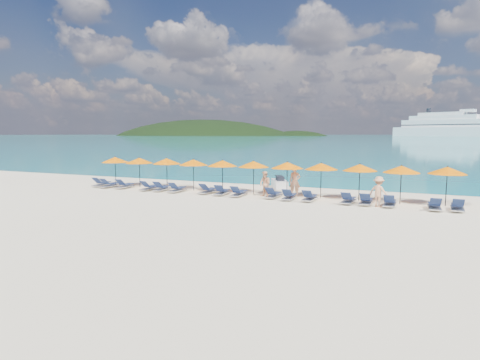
% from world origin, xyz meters
% --- Properties ---
extents(ground, '(1400.00, 1400.00, 0.00)m').
position_xyz_m(ground, '(0.00, 0.00, 0.00)').
color(ground, beige).
extents(sea, '(1600.00, 1300.00, 0.01)m').
position_xyz_m(sea, '(0.00, 660.00, 0.01)').
color(sea, '#1FA9B2').
rests_on(sea, ground).
extents(headland_main, '(374.00, 242.00, 126.50)m').
position_xyz_m(headland_main, '(-300.00, 540.00, -38.00)').
color(headland_main, black).
rests_on(headland_main, ground).
extents(headland_small, '(162.00, 126.00, 85.50)m').
position_xyz_m(headland_small, '(-150.00, 560.00, -35.00)').
color(headland_small, black).
rests_on(headland_small, ground).
extents(cruise_ship, '(145.59, 81.10, 41.36)m').
position_xyz_m(cruise_ship, '(57.23, 518.91, 10.76)').
color(cruise_ship, silver).
rests_on(cruise_ship, ground).
extents(jetski, '(1.93, 2.63, 0.88)m').
position_xyz_m(jetski, '(0.67, 8.89, 0.36)').
color(jetski, silver).
rests_on(jetski, ground).
extents(beachgoer_a, '(0.82, 0.65, 1.95)m').
position_xyz_m(beachgoer_a, '(2.83, 5.37, 0.98)').
color(beachgoer_a, tan).
rests_on(beachgoer_a, ground).
extents(beachgoer_b, '(0.93, 0.77, 1.65)m').
position_xyz_m(beachgoer_b, '(1.10, 4.51, 0.83)').
color(beachgoer_b, tan).
rests_on(beachgoer_b, ground).
extents(beachgoer_c, '(1.21, 0.86, 1.71)m').
position_xyz_m(beachgoer_c, '(8.09, 3.68, 0.86)').
color(beachgoer_c, tan).
rests_on(beachgoer_c, ground).
extents(umbrella_0, '(2.10, 2.10, 2.28)m').
position_xyz_m(umbrella_0, '(-11.58, 5.19, 2.02)').
color(umbrella_0, black).
rests_on(umbrella_0, ground).
extents(umbrella_1, '(2.10, 2.10, 2.28)m').
position_xyz_m(umbrella_1, '(-9.24, 5.15, 2.02)').
color(umbrella_1, black).
rests_on(umbrella_1, ground).
extents(umbrella_2, '(2.10, 2.10, 2.28)m').
position_xyz_m(umbrella_2, '(-6.95, 5.39, 2.02)').
color(umbrella_2, black).
rests_on(umbrella_2, ground).
extents(umbrella_3, '(2.10, 2.10, 2.28)m').
position_xyz_m(umbrella_3, '(-4.57, 5.20, 2.02)').
color(umbrella_3, black).
rests_on(umbrella_3, ground).
extents(umbrella_4, '(2.10, 2.10, 2.28)m').
position_xyz_m(umbrella_4, '(-2.26, 5.17, 2.02)').
color(umbrella_4, black).
rests_on(umbrella_4, ground).
extents(umbrella_5, '(2.10, 2.10, 2.28)m').
position_xyz_m(umbrella_5, '(-0.02, 5.32, 2.02)').
color(umbrella_5, black).
rests_on(umbrella_5, ground).
extents(umbrella_6, '(2.10, 2.10, 2.28)m').
position_xyz_m(umbrella_6, '(2.33, 5.28, 2.02)').
color(umbrella_6, black).
rests_on(umbrella_6, ground).
extents(umbrella_7, '(2.10, 2.10, 2.28)m').
position_xyz_m(umbrella_7, '(4.51, 5.37, 2.02)').
color(umbrella_7, black).
rests_on(umbrella_7, ground).
extents(umbrella_8, '(2.10, 2.10, 2.28)m').
position_xyz_m(umbrella_8, '(6.84, 5.41, 2.02)').
color(umbrella_8, black).
rests_on(umbrella_8, ground).
extents(umbrella_9, '(2.10, 2.10, 2.28)m').
position_xyz_m(umbrella_9, '(9.18, 5.14, 2.02)').
color(umbrella_9, black).
rests_on(umbrella_9, ground).
extents(umbrella_10, '(2.10, 2.10, 2.28)m').
position_xyz_m(umbrella_10, '(11.55, 5.38, 2.02)').
color(umbrella_10, black).
rests_on(umbrella_10, ground).
extents(lounger_0, '(0.71, 1.73, 0.66)m').
position_xyz_m(lounger_0, '(-12.13, 4.23, 0.24)').
color(lounger_0, silver).
rests_on(lounger_0, ground).
extents(lounger_1, '(0.70, 1.73, 0.66)m').
position_xyz_m(lounger_1, '(-11.08, 3.94, 0.24)').
color(lounger_1, silver).
rests_on(lounger_1, ground).
extents(lounger_2, '(0.70, 1.73, 0.66)m').
position_xyz_m(lounger_2, '(-9.78, 4.07, 0.24)').
color(lounger_2, silver).
rests_on(lounger_2, ground).
extents(lounger_3, '(0.68, 1.72, 0.66)m').
position_xyz_m(lounger_3, '(-7.45, 3.91, 0.24)').
color(lounger_3, silver).
rests_on(lounger_3, ground).
extents(lounger_4, '(0.73, 1.74, 0.66)m').
position_xyz_m(lounger_4, '(-6.43, 3.96, 0.24)').
color(lounger_4, silver).
rests_on(lounger_4, ground).
extents(lounger_5, '(0.65, 1.71, 0.66)m').
position_xyz_m(lounger_5, '(-5.15, 3.92, 0.24)').
color(lounger_5, silver).
rests_on(lounger_5, ground).
extents(lounger_6, '(0.76, 1.74, 0.66)m').
position_xyz_m(lounger_6, '(-2.87, 4.22, 0.24)').
color(lounger_6, silver).
rests_on(lounger_6, ground).
extents(lounger_7, '(0.76, 1.75, 0.66)m').
position_xyz_m(lounger_7, '(-1.74, 4.02, 0.24)').
color(lounger_7, silver).
rests_on(lounger_7, ground).
extents(lounger_8, '(0.63, 1.71, 0.66)m').
position_xyz_m(lounger_8, '(-0.50, 3.91, 0.24)').
color(lounger_8, silver).
rests_on(lounger_8, ground).
extents(lounger_9, '(0.72, 1.73, 0.66)m').
position_xyz_m(lounger_9, '(1.78, 4.19, 0.24)').
color(lounger_9, silver).
rests_on(lounger_9, ground).
extents(lounger_10, '(0.69, 1.72, 0.66)m').
position_xyz_m(lounger_10, '(2.89, 3.92, 0.24)').
color(lounger_10, silver).
rests_on(lounger_10, ground).
extents(lounger_11, '(0.67, 1.72, 0.66)m').
position_xyz_m(lounger_11, '(4.14, 3.98, 0.24)').
color(lounger_11, silver).
rests_on(lounger_11, ground).
extents(lounger_12, '(0.75, 1.74, 0.66)m').
position_xyz_m(lounger_12, '(6.42, 4.01, 0.24)').
color(lounger_12, silver).
rests_on(lounger_12, ground).
extents(lounger_13, '(0.64, 1.71, 0.66)m').
position_xyz_m(lounger_13, '(7.40, 4.05, 0.24)').
color(lounger_13, silver).
rests_on(lounger_13, ground).
extents(lounger_14, '(0.68, 1.72, 0.66)m').
position_xyz_m(lounger_14, '(8.68, 3.97, 0.24)').
color(lounger_14, silver).
rests_on(lounger_14, ground).
extents(lounger_15, '(0.68, 1.72, 0.66)m').
position_xyz_m(lounger_15, '(10.93, 3.86, 0.24)').
color(lounger_15, silver).
rests_on(lounger_15, ground).
extents(lounger_16, '(0.68, 1.72, 0.66)m').
position_xyz_m(lounger_16, '(12.02, 4.01, 0.24)').
color(lounger_16, silver).
rests_on(lounger_16, ground).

